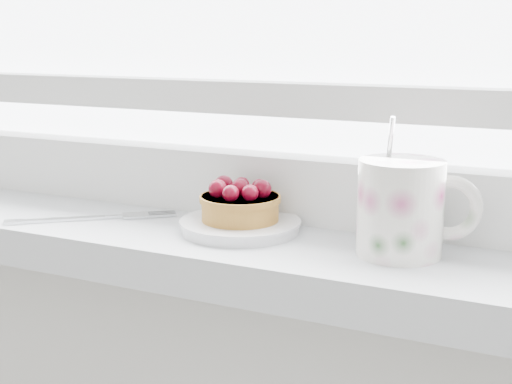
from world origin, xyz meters
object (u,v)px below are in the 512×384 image
Objects in this scene: fork at (91,218)px; raspberry_tart at (240,203)px; saucer at (240,226)px; floral_mug at (404,206)px.

raspberry_tart is at bearing 9.28° from fork.
saucer is 0.17m from fork.
floral_mug reaches higher than fork.
floral_mug is 0.82× the size of fork.
raspberry_tart is 0.17m from floral_mug.
raspberry_tart reaches higher than fork.
floral_mug is (0.17, -0.01, 0.02)m from raspberry_tart.
floral_mug is (0.17, -0.01, 0.04)m from saucer.
saucer is 0.02m from raspberry_tart.
fork is (-0.17, -0.03, -0.03)m from raspberry_tart.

